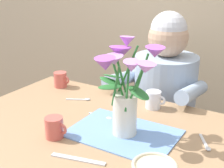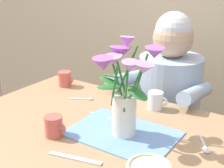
{
  "view_description": "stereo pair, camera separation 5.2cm",
  "coord_description": "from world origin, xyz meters",
  "views": [
    {
      "loc": [
        0.6,
        -0.89,
        1.32
      ],
      "look_at": [
        0.03,
        0.05,
        0.92
      ],
      "focal_mm": 49.71,
      "sensor_mm": 36.0,
      "label": 1
    },
    {
      "loc": [
        0.65,
        -0.87,
        1.32
      ],
      "look_at": [
        0.03,
        0.05,
        0.92
      ],
      "focal_mm": 49.71,
      "sensor_mm": 36.0,
      "label": 2
    }
  ],
  "objects": [
    {
      "name": "dining_table",
      "position": [
        0.0,
        0.0,
        0.64
      ],
      "size": [
        1.2,
        0.8,
        0.74
      ],
      "color": "#9E7A56",
      "rests_on": "ground_plane"
    },
    {
      "name": "seated_person",
      "position": [
        0.03,
        0.62,
        0.56
      ],
      "size": [
        0.45,
        0.47,
        1.14
      ],
      "rotation": [
        0.0,
        0.0,
        -0.01
      ],
      "color": "#4C4C56",
      "rests_on": "ground_plane"
    },
    {
      "name": "striped_placemat",
      "position": [
        0.1,
        0.02,
        0.74
      ],
      "size": [
        0.4,
        0.28,
        0.0
      ],
      "primitive_type": "cube",
      "color": "#6B93D1",
      "rests_on": "dining_table"
    },
    {
      "name": "flower_vase",
      "position": [
        0.11,
        0.02,
        0.93
      ],
      "size": [
        0.24,
        0.25,
        0.36
      ],
      "color": "silver",
      "rests_on": "dining_table"
    },
    {
      "name": "dinner_knife",
      "position": [
        0.06,
        -0.21,
        0.74
      ],
      "size": [
        0.19,
        0.06,
        0.0
      ],
      "primitive_type": "cube",
      "rotation": [
        0.0,
        0.0,
        0.23
      ],
      "color": "silver",
      "rests_on": "dining_table"
    },
    {
      "name": "coffee_cup",
      "position": [
        0.1,
        0.3,
        0.78
      ],
      "size": [
        0.09,
        0.07,
        0.08
      ],
      "color": "silver",
      "rests_on": "dining_table"
    },
    {
      "name": "tea_cup",
      "position": [
        -0.44,
        0.29,
        0.78
      ],
      "size": [
        0.09,
        0.07,
        0.08
      ],
      "color": "#CC564C",
      "rests_on": "dining_table"
    },
    {
      "name": "ceramic_mug",
      "position": [
        -0.11,
        -0.13,
        0.78
      ],
      "size": [
        0.09,
        0.07,
        0.08
      ],
      "color": "#CC564C",
      "rests_on": "dining_table"
    },
    {
      "name": "spoon_1",
      "position": [
        0.39,
        0.1,
        0.74
      ],
      "size": [
        0.07,
        0.11,
        0.01
      ],
      "color": "silver",
      "rests_on": "dining_table"
    },
    {
      "name": "spoon_2",
      "position": [
        -0.04,
        0.1,
        0.74
      ],
      "size": [
        0.12,
        0.02,
        0.01
      ],
      "color": "silver",
      "rests_on": "dining_table"
    },
    {
      "name": "spoon_3",
      "position": [
        -0.23,
        0.21,
        0.74
      ],
      "size": [
        0.11,
        0.07,
        0.01
      ],
      "color": "silver",
      "rests_on": "dining_table"
    }
  ]
}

